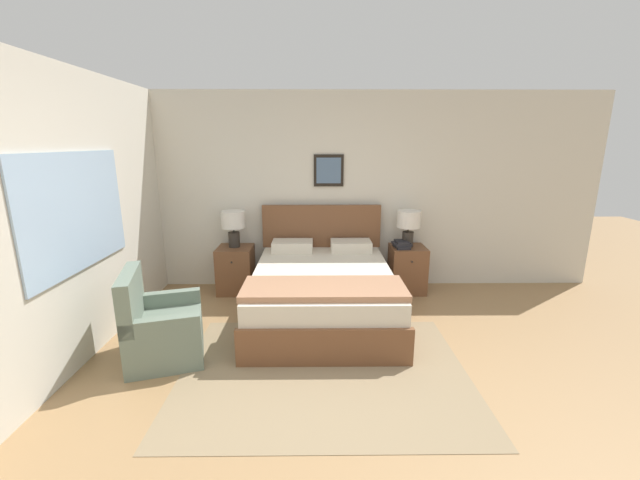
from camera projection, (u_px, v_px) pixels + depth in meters
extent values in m
plane|color=#99754C|center=(353.00, 429.00, 2.75)|extent=(16.00, 16.00, 0.00)
cube|color=beige|center=(335.00, 192.00, 5.28)|extent=(7.11, 0.06, 2.60)
cube|color=black|center=(329.00, 170.00, 5.17)|extent=(0.39, 0.02, 0.42)
cube|color=slate|center=(329.00, 171.00, 5.15)|extent=(0.32, 0.00, 0.33)
cube|color=beige|center=(98.00, 211.00, 3.82)|extent=(0.06, 5.30, 2.60)
cube|color=#9EBCDB|center=(77.00, 212.00, 3.42)|extent=(0.02, 1.49, 1.02)
cube|color=#897556|center=(324.00, 371.00, 3.43)|extent=(2.48, 1.91, 0.01)
cube|color=brown|center=(323.00, 306.00, 4.47)|extent=(1.58, 2.07, 0.28)
cube|color=brown|center=(325.00, 333.00, 3.45)|extent=(1.58, 0.06, 0.08)
cube|color=beige|center=(323.00, 282.00, 4.40)|extent=(1.52, 1.99, 0.29)
cube|color=brown|center=(322.00, 226.00, 5.27)|extent=(1.58, 0.06, 0.57)
cube|color=#9E7051|center=(324.00, 288.00, 3.73)|extent=(1.55, 0.58, 0.06)
cube|color=beige|center=(293.00, 246.00, 5.09)|extent=(0.52, 0.32, 0.14)
cube|color=beige|center=(351.00, 246.00, 5.10)|extent=(0.52, 0.32, 0.14)
cube|color=slate|center=(166.00, 337.00, 3.64)|extent=(0.82, 0.87, 0.38)
cube|color=slate|center=(130.00, 298.00, 3.47)|extent=(0.32, 0.73, 0.47)
cube|color=slate|center=(166.00, 299.00, 3.87)|extent=(0.64, 0.27, 0.14)
cube|color=slate|center=(161.00, 326.00, 3.29)|extent=(0.64, 0.27, 0.14)
cube|color=brown|center=(236.00, 269.00, 5.21)|extent=(0.45, 0.45, 0.61)
sphere|color=#332D28|center=(231.00, 262.00, 4.94)|extent=(0.02, 0.02, 0.02)
cube|color=brown|center=(407.00, 269.00, 5.23)|extent=(0.45, 0.45, 0.61)
sphere|color=#332D28|center=(412.00, 262.00, 4.96)|extent=(0.02, 0.02, 0.02)
cylinder|color=#2D2823|center=(234.00, 239.00, 5.14)|extent=(0.15, 0.15, 0.20)
cylinder|color=#2D2823|center=(234.00, 230.00, 5.11)|extent=(0.02, 0.02, 0.06)
cylinder|color=silver|center=(233.00, 219.00, 5.07)|extent=(0.30, 0.30, 0.22)
cylinder|color=#2D2823|center=(408.00, 239.00, 5.16)|extent=(0.15, 0.15, 0.20)
cylinder|color=#2D2823|center=(408.00, 229.00, 5.13)|extent=(0.02, 0.02, 0.06)
cylinder|color=silver|center=(409.00, 219.00, 5.09)|extent=(0.30, 0.30, 0.22)
cube|color=#232328|center=(401.00, 246.00, 5.11)|extent=(0.20, 0.26, 0.04)
cube|color=#232328|center=(402.00, 244.00, 5.10)|extent=(0.24, 0.23, 0.03)
cube|color=#232328|center=(402.00, 242.00, 5.09)|extent=(0.17, 0.22, 0.03)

